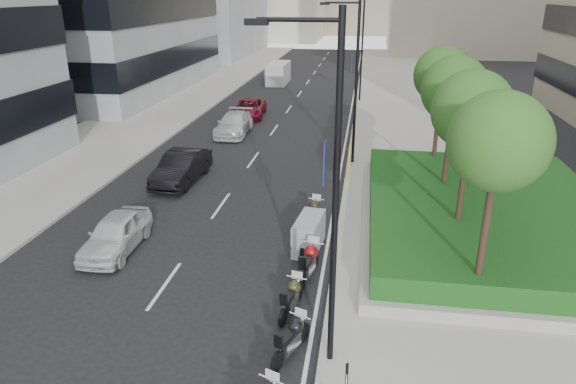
% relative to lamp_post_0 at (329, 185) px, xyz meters
% --- Properties ---
extents(ground, '(160.00, 160.00, 0.00)m').
position_rel_lamp_post_0_xyz_m(ground, '(-4.14, -1.00, -5.07)').
color(ground, black).
rests_on(ground, ground).
extents(sidewalk_right, '(10.00, 100.00, 0.15)m').
position_rel_lamp_post_0_xyz_m(sidewalk_right, '(4.86, 29.00, -4.99)').
color(sidewalk_right, '#9E9B93').
rests_on(sidewalk_right, ground).
extents(sidewalk_left, '(8.00, 100.00, 0.15)m').
position_rel_lamp_post_0_xyz_m(sidewalk_left, '(-16.14, 29.00, -4.99)').
color(sidewalk_left, '#9E9B93').
rests_on(sidewalk_left, ground).
extents(lane_edge, '(0.12, 100.00, 0.01)m').
position_rel_lamp_post_0_xyz_m(lane_edge, '(-0.44, 29.00, -5.06)').
color(lane_edge, silver).
rests_on(lane_edge, ground).
extents(lane_centre, '(0.12, 100.00, 0.01)m').
position_rel_lamp_post_0_xyz_m(lane_centre, '(-5.64, 29.00, -5.06)').
color(lane_centre, silver).
rests_on(lane_centre, ground).
extents(planter, '(10.00, 14.00, 0.40)m').
position_rel_lamp_post_0_xyz_m(planter, '(5.86, 9.00, -4.72)').
color(planter, '#A19D96').
rests_on(planter, sidewalk_right).
extents(hedge, '(9.40, 13.40, 0.80)m').
position_rel_lamp_post_0_xyz_m(hedge, '(5.86, 9.00, -4.12)').
color(hedge, '#113E13').
rests_on(hedge, planter).
extents(tree_0, '(2.80, 2.80, 6.30)m').
position_rel_lamp_post_0_xyz_m(tree_0, '(4.36, 3.00, 0.36)').
color(tree_0, '#332319').
rests_on(tree_0, planter).
extents(tree_1, '(2.80, 2.80, 6.30)m').
position_rel_lamp_post_0_xyz_m(tree_1, '(4.36, 7.00, 0.36)').
color(tree_1, '#332319').
rests_on(tree_1, planter).
extents(tree_2, '(2.80, 2.80, 6.30)m').
position_rel_lamp_post_0_xyz_m(tree_2, '(4.36, 11.00, 0.36)').
color(tree_2, '#332319').
rests_on(tree_2, planter).
extents(tree_3, '(2.80, 2.80, 6.30)m').
position_rel_lamp_post_0_xyz_m(tree_3, '(4.36, 15.00, 0.36)').
color(tree_3, '#332319').
rests_on(tree_3, planter).
extents(lamp_post_0, '(2.34, 0.45, 9.00)m').
position_rel_lamp_post_0_xyz_m(lamp_post_0, '(0.00, 0.00, 0.00)').
color(lamp_post_0, black).
rests_on(lamp_post_0, ground).
extents(lamp_post_1, '(2.34, 0.45, 9.00)m').
position_rel_lamp_post_0_xyz_m(lamp_post_1, '(0.00, 17.00, 0.00)').
color(lamp_post_1, black).
rests_on(lamp_post_1, ground).
extents(lamp_post_2, '(2.34, 0.45, 9.00)m').
position_rel_lamp_post_0_xyz_m(lamp_post_2, '(0.00, 35.00, 0.00)').
color(lamp_post_2, black).
rests_on(lamp_post_2, ground).
extents(motorcycle_2, '(0.91, 1.87, 0.98)m').
position_rel_lamp_post_0_xyz_m(motorcycle_2, '(-0.90, 0.18, -4.54)').
color(motorcycle_2, black).
rests_on(motorcycle_2, ground).
extents(motorcycle_3, '(0.68, 1.95, 0.98)m').
position_rel_lamp_post_0_xyz_m(motorcycle_3, '(-1.19, 2.14, -4.54)').
color(motorcycle_3, black).
rests_on(motorcycle_3, ground).
extents(motorcycle_4, '(0.76, 2.26, 1.13)m').
position_rel_lamp_post_0_xyz_m(motorcycle_4, '(-0.89, 4.21, -4.46)').
color(motorcycle_4, black).
rests_on(motorcycle_4, ground).
extents(motorcycle_5, '(1.10, 2.24, 1.29)m').
position_rel_lamp_post_0_xyz_m(motorcycle_5, '(-1.14, 6.35, -4.42)').
color(motorcycle_5, black).
rests_on(motorcycle_5, ground).
extents(motorcycle_6, '(0.69, 2.08, 1.04)m').
position_rel_lamp_post_0_xyz_m(motorcycle_6, '(-1.20, 8.50, -4.51)').
color(motorcycle_6, black).
rests_on(motorcycle_6, ground).
extents(car_a, '(1.76, 4.13, 1.39)m').
position_rel_lamp_post_0_xyz_m(car_a, '(-8.37, 5.16, -4.37)').
color(car_a, silver).
rests_on(car_a, ground).
extents(car_b, '(1.91, 4.89, 1.59)m').
position_rel_lamp_post_0_xyz_m(car_b, '(-8.48, 12.78, -4.27)').
color(car_b, black).
rests_on(car_b, ground).
extents(car_c, '(2.18, 5.05, 1.45)m').
position_rel_lamp_post_0_xyz_m(car_c, '(-8.17, 22.45, -4.34)').
color(car_c, silver).
rests_on(car_c, ground).
extents(car_d, '(2.68, 5.10, 1.37)m').
position_rel_lamp_post_0_xyz_m(car_d, '(-8.28, 27.75, -4.38)').
color(car_d, maroon).
rests_on(car_d, ground).
extents(delivery_van, '(1.94, 5.11, 2.14)m').
position_rel_lamp_post_0_xyz_m(delivery_van, '(-8.69, 43.49, -4.06)').
color(delivery_van, silver).
rests_on(delivery_van, ground).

